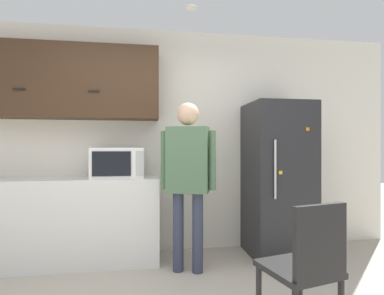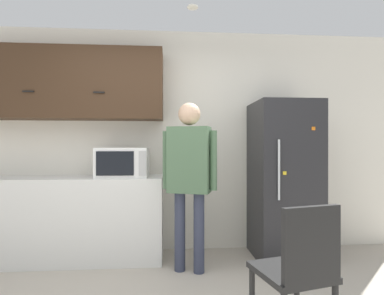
{
  "view_description": "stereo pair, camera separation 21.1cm",
  "coord_description": "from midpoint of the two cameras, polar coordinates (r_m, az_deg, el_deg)",
  "views": [
    {
      "loc": [
        -0.18,
        -1.74,
        1.27
      ],
      "look_at": [
        0.24,
        1.07,
        1.26
      ],
      "focal_mm": 28.0,
      "sensor_mm": 36.0,
      "label": 1
    },
    {
      "loc": [
        0.03,
        -1.76,
        1.27
      ],
      "look_at": [
        0.24,
        1.07,
        1.26
      ],
      "focal_mm": 28.0,
      "sensor_mm": 36.0,
      "label": 2
    }
  ],
  "objects": [
    {
      "name": "refrigerator",
      "position": [
        3.65,
        18.68,
        -5.82
      ],
      "size": [
        0.69,
        0.71,
        1.78
      ],
      "color": "#232326",
      "rests_on": "ground_plane"
    },
    {
      "name": "counter",
      "position": [
        3.66,
        -21.36,
        -12.54
      ],
      "size": [
        2.15,
        0.56,
        0.93
      ],
      "color": "silver",
      "rests_on": "ground_plane"
    },
    {
      "name": "upper_cabinets",
      "position": [
        3.75,
        -20.86,
        11.24
      ],
      "size": [
        2.15,
        0.35,
        0.82
      ],
      "color": "#3D2819"
    },
    {
      "name": "chair",
      "position": [
        2.18,
        22.54,
        -20.26
      ],
      "size": [
        0.52,
        0.52,
        0.91
      ],
      "rotation": [
        0.0,
        0.0,
        3.38
      ],
      "color": "black",
      "rests_on": "ground_plane"
    },
    {
      "name": "person",
      "position": [
        3.04,
        1.48,
        -4.03
      ],
      "size": [
        0.54,
        0.34,
        1.72
      ],
      "rotation": [
        0.0,
        0.0,
        -0.32
      ],
      "color": "#33384C",
      "rests_on": "ground_plane"
    },
    {
      "name": "back_wall",
      "position": [
        3.73,
        -3.11,
        1.38
      ],
      "size": [
        6.0,
        0.06,
        2.7
      ],
      "color": "silver",
      "rests_on": "ground_plane"
    },
    {
      "name": "microwave",
      "position": [
        3.41,
        -11.3,
        -2.8
      ],
      "size": [
        0.56,
        0.43,
        0.33
      ],
      "color": "white",
      "rests_on": "counter"
    },
    {
      "name": "ceiling_light",
      "position": [
        3.33,
        2.13,
        25.18
      ],
      "size": [
        0.11,
        0.11,
        0.01
      ],
      "color": "white"
    }
  ]
}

